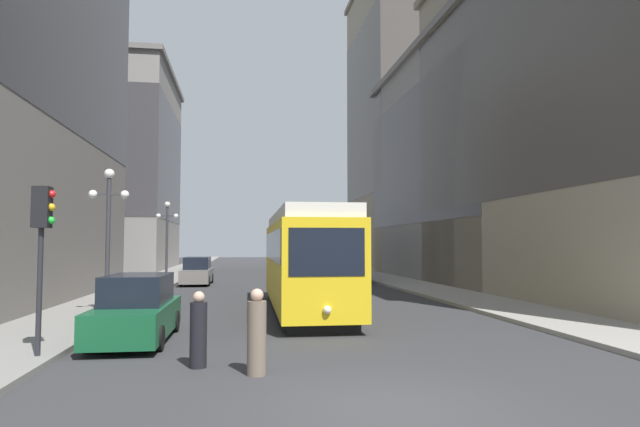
{
  "coord_description": "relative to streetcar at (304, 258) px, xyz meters",
  "views": [
    {
      "loc": [
        -2.49,
        -8.61,
        2.67
      ],
      "look_at": [
        0.01,
        8.08,
        3.64
      ],
      "focal_mm": 29.76,
      "sensor_mm": 36.0,
      "label": 1
    }
  ],
  "objects": [
    {
      "name": "building_left_corner",
      "position": [
        -17.68,
        36.69,
        8.6
      ],
      "size": [
        16.03,
        18.43,
        20.8
      ],
      "color": "gray",
      "rests_on": "ground"
    },
    {
      "name": "lamp_post_left_far",
      "position": [
        -7.25,
        14.21,
        1.52
      ],
      "size": [
        1.41,
        0.36,
        5.27
      ],
      "color": "#333338",
      "rests_on": "sidewalk_left"
    },
    {
      "name": "traffic_light_near_left",
      "position": [
        -7.03,
        -8.18,
        1.01
      ],
      "size": [
        0.47,
        0.36,
        3.84
      ],
      "color": "#232328",
      "rests_on": "sidewalk_left"
    },
    {
      "name": "building_right_midblock",
      "position": [
        15.83,
        32.14,
        13.69
      ],
      "size": [
        12.52,
        15.79,
        30.62
      ],
      "color": "gray",
      "rests_on": "ground"
    },
    {
      "name": "sidewalk_left",
      "position": [
        -8.31,
        27.49,
        -2.03
      ],
      "size": [
        3.31,
        120.0,
        0.15
      ],
      "primitive_type": "cube",
      "color": "gray",
      "rests_on": "ground"
    },
    {
      "name": "pedestrian_crossing_far",
      "position": [
        -2.19,
        -10.08,
        -1.28
      ],
      "size": [
        0.39,
        0.39,
        1.76
      ],
      "rotation": [
        0.0,
        0.0,
        3.97
      ],
      "color": "#6B5B4C",
      "rests_on": "ground"
    },
    {
      "name": "sidewalk_right",
      "position": [
        8.21,
        27.49,
        -2.03
      ],
      "size": [
        3.31,
        120.0,
        0.15
      ],
      "primitive_type": "cube",
      "color": "gray",
      "rests_on": "ground"
    },
    {
      "name": "streetcar",
      "position": [
        0.0,
        0.0,
        0.0
      ],
      "size": [
        2.78,
        12.37,
        3.89
      ],
      "rotation": [
        0.0,
        0.0,
        -0.01
      ],
      "color": "black",
      "rests_on": "ground"
    },
    {
      "name": "pedestrian_crossing_near",
      "position": [
        -3.42,
        -9.23,
        -1.34
      ],
      "size": [
        0.37,
        0.37,
        1.64
      ],
      "rotation": [
        0.0,
        0.0,
        3.75
      ],
      "color": "black",
      "rests_on": "ground"
    },
    {
      "name": "transit_bus",
      "position": [
        3.98,
        19.51,
        -0.15
      ],
      "size": [
        2.81,
        12.69,
        3.45
      ],
      "rotation": [
        0.0,
        0.0,
        0.02
      ],
      "color": "black",
      "rests_on": "ground"
    },
    {
      "name": "building_right_corner",
      "position": [
        16.36,
        2.56,
        8.1
      ],
      "size": [
        13.59,
        23.75,
        19.85
      ],
      "color": "gray",
      "rests_on": "ground"
    },
    {
      "name": "lamp_post_left_near",
      "position": [
        -7.25,
        -1.16,
        1.51
      ],
      "size": [
        1.41,
        0.36,
        5.24
      ],
      "color": "#333338",
      "rests_on": "sidewalk_left"
    },
    {
      "name": "building_right_far",
      "position": [
        16.32,
        16.06,
        6.7
      ],
      "size": [
        13.51,
        22.96,
        17.14
      ],
      "color": "gray",
      "rests_on": "ground"
    },
    {
      "name": "ground_plane",
      "position": [
        -0.05,
        -12.51,
        -2.1
      ],
      "size": [
        200.0,
        200.0,
        0.0
      ],
      "primitive_type": "plane",
      "color": "#303033"
    },
    {
      "name": "parked_car_left_near",
      "position": [
        -5.35,
        14.78,
        -1.26
      ],
      "size": [
        1.96,
        4.72,
        1.82
      ],
      "rotation": [
        0.0,
        0.0,
        -0.02
      ],
      "color": "black",
      "rests_on": "ground"
    },
    {
      "name": "parked_car_left_mid",
      "position": [
        -5.35,
        -5.77,
        -1.26
      ],
      "size": [
        1.94,
        4.78,
        1.82
      ],
      "rotation": [
        0.0,
        0.0,
        -0.01
      ],
      "color": "black",
      "rests_on": "ground"
    }
  ]
}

